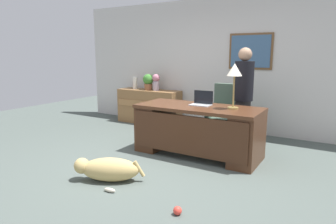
% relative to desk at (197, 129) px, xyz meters
% --- Properties ---
extents(ground_plane, '(12.00, 12.00, 0.00)m').
position_rel_desk_xyz_m(ground_plane, '(-0.32, -0.77, -0.43)').
color(ground_plane, '#4C5651').
extents(back_wall, '(7.00, 0.16, 2.70)m').
position_rel_desk_xyz_m(back_wall, '(-0.32, 1.83, 0.92)').
color(back_wall, silver).
rests_on(back_wall, ground_plane).
extents(desk, '(1.94, 0.82, 0.78)m').
position_rel_desk_xyz_m(desk, '(0.00, 0.00, 0.00)').
color(desk, '#4C2B19').
rests_on(desk, ground_plane).
extents(credenza, '(1.48, 0.50, 0.77)m').
position_rel_desk_xyz_m(credenza, '(-1.92, 1.48, -0.04)').
color(credenza, olive).
rests_on(credenza, ground_plane).
extents(armchair, '(0.60, 0.59, 1.04)m').
position_rel_desk_xyz_m(armchair, '(0.13, 0.99, 0.04)').
color(armchair, '#475B4C').
rests_on(armchair, ground_plane).
extents(person_standing, '(0.32, 0.32, 1.69)m').
position_rel_desk_xyz_m(person_standing, '(0.46, 0.81, 0.44)').
color(person_standing, '#262323').
rests_on(person_standing, ground_plane).
extents(dog_lying, '(0.83, 0.60, 0.30)m').
position_rel_desk_xyz_m(dog_lying, '(-0.54, -1.47, -0.28)').
color(dog_lying, tan).
rests_on(dog_lying, ground_plane).
extents(laptop, '(0.32, 0.22, 0.22)m').
position_rel_desk_xyz_m(laptop, '(0.00, 0.15, 0.41)').
color(laptop, '#B2B5BA').
rests_on(laptop, desk).
extents(desk_lamp, '(0.22, 0.22, 0.66)m').
position_rel_desk_xyz_m(desk_lamp, '(0.54, 0.09, 0.88)').
color(desk_lamp, '#9E8447').
rests_on(desk_lamp, desk).
extents(vase_with_flowers, '(0.17, 0.17, 0.37)m').
position_rel_desk_xyz_m(vase_with_flowers, '(-1.73, 1.48, 0.54)').
color(vase_with_flowers, '#AD9BAD').
rests_on(vase_with_flowers, credenza).
extents(vase_empty, '(0.11, 0.11, 0.28)m').
position_rel_desk_xyz_m(vase_empty, '(-2.32, 1.48, 0.48)').
color(vase_empty, silver).
rests_on(vase_empty, credenza).
extents(potted_plant, '(0.24, 0.24, 0.36)m').
position_rel_desk_xyz_m(potted_plant, '(-1.94, 1.48, 0.54)').
color(potted_plant, brown).
rests_on(potted_plant, credenza).
extents(dog_toy_ball, '(0.09, 0.09, 0.09)m').
position_rel_desk_xyz_m(dog_toy_ball, '(0.62, -1.74, -0.39)').
color(dog_toy_ball, '#E53F33').
rests_on(dog_toy_ball, ground_plane).
extents(dog_toy_bone, '(0.16, 0.07, 0.05)m').
position_rel_desk_xyz_m(dog_toy_bone, '(-0.30, -1.71, -0.40)').
color(dog_toy_bone, beige).
rests_on(dog_toy_bone, ground_plane).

